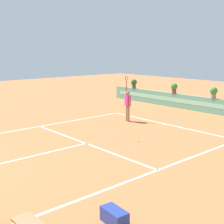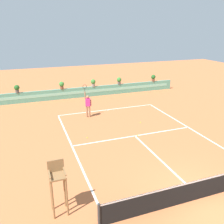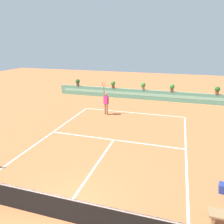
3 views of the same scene
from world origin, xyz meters
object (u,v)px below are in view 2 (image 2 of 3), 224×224
potted_plant_centre (93,82)px  potted_plant_far_left (17,88)px  tennis_ball_near_baseline (137,135)px  tennis_ball_by_sideline (87,138)px  potted_plant_right (119,80)px  umpire_chair (58,182)px  potted_plant_left (62,85)px  tennis_player (88,104)px  tennis_ball_mid_court (140,122)px  potted_plant_far_right (153,78)px

potted_plant_centre → potted_plant_far_left: bearing=180.0°
tennis_ball_near_baseline → potted_plant_centre: (-0.06, 10.05, 1.38)m
tennis_ball_by_sideline → potted_plant_right: 11.03m
tennis_ball_near_baseline → potted_plant_right: bearing=74.9°
tennis_ball_by_sideline → potted_plant_centre: 9.85m
umpire_chair → potted_plant_left: umpire_chair is taller
tennis_player → tennis_ball_by_sideline: bearing=-106.0°
potted_plant_centre → potted_plant_left: size_ratio=1.00×
potted_plant_left → tennis_player: bearing=-79.0°
potted_plant_far_left → potted_plant_right: (9.89, 0.00, 0.00)m
potted_plant_far_left → potted_plant_right: bearing=0.0°
tennis_ball_mid_court → potted_plant_far_right: 9.87m
tennis_player → tennis_ball_mid_court: size_ratio=38.01×
umpire_chair → potted_plant_far_right: (12.44, 15.13, 0.07)m
tennis_ball_near_baseline → potted_plant_left: (-3.18, 10.05, 1.38)m
tennis_ball_mid_court → tennis_ball_by_sideline: same height
potted_plant_right → potted_plant_left: bearing=180.0°
umpire_chair → potted_plant_right: 17.33m
potted_plant_centre → tennis_ball_mid_court: bearing=-81.2°
tennis_ball_near_baseline → tennis_ball_by_sideline: (-3.14, 0.79, 0.00)m
tennis_ball_by_sideline → tennis_ball_mid_court: bearing=15.2°
potted_plant_far_right → potted_plant_left: size_ratio=1.00×
tennis_ball_mid_court → potted_plant_left: 9.28m
tennis_ball_near_baseline → tennis_ball_by_sideline: size_ratio=1.00×
tennis_player → potted_plant_far_right: tennis_player is taller
umpire_chair → potted_plant_far_right: size_ratio=2.96×
potted_plant_left → tennis_ball_near_baseline: bearing=-72.5°
potted_plant_centre → potted_plant_right: 2.77m
potted_plant_right → potted_plant_far_right: (3.98, 0.00, 0.00)m
potted_plant_right → potted_plant_far_right: bearing=0.0°
tennis_ball_by_sideline → umpire_chair: bearing=-113.9°
umpire_chair → potted_plant_left: (2.57, 15.13, 0.07)m
potted_plant_far_left → potted_plant_far_right: bearing=0.0°
potted_plant_far_right → tennis_player: bearing=-147.5°
potted_plant_centre → potted_plant_left: bearing=180.0°
potted_plant_far_left → potted_plant_centre: 7.11m
tennis_ball_mid_court → potted_plant_left: potted_plant_left is taller
tennis_ball_by_sideline → potted_plant_right: (5.85, 9.25, 1.38)m
tennis_player → tennis_ball_near_baseline: bearing=-64.9°
tennis_player → tennis_ball_by_sideline: size_ratio=38.01×
potted_plant_far_left → tennis_ball_mid_court: bearing=-44.0°
tennis_ball_mid_court → potted_plant_centre: size_ratio=0.09×
tennis_ball_mid_court → tennis_ball_by_sideline: bearing=-164.8°
tennis_player → potted_plant_left: (-1.08, 5.59, 0.36)m
potted_plant_centre → potted_plant_right: (2.77, 0.00, 0.00)m
umpire_chair → potted_plant_left: bearing=80.4°
tennis_player → potted_plant_centre: (2.03, 5.59, 0.36)m
umpire_chair → tennis_ball_mid_court: (6.93, 7.05, -1.31)m
tennis_ball_near_baseline → potted_plant_centre: potted_plant_centre is taller
potted_plant_far_right → potted_plant_centre: bearing=180.0°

